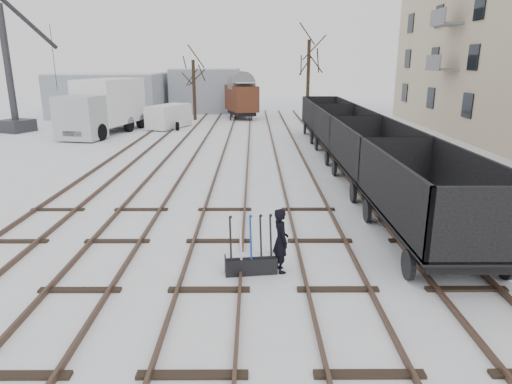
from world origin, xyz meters
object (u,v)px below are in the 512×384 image
at_px(ground_frame, 251,262).
at_px(worker, 281,240).
at_px(freight_wagon_a, 428,213).
at_px(box_van_wagon, 241,97).
at_px(crane, 14,95).
at_px(panel_van, 169,116).
at_px(lorry, 104,106).

height_order(ground_frame, worker, worker).
bearing_deg(freight_wagon_a, box_van_wagon, 101.20).
height_order(ground_frame, crane, crane).
xyz_separation_m(panel_van, crane, (-11.27, -1.66, 1.76)).
bearing_deg(box_van_wagon, worker, -104.28).
bearing_deg(box_van_wagon, freight_wagon_a, -96.28).
distance_m(ground_frame, crane, 30.45).
height_order(panel_van, crane, crane).
distance_m(ground_frame, box_van_wagon, 32.57).
relative_size(worker, lorry, 0.19).
height_order(box_van_wagon, lorry, lorry).
bearing_deg(lorry, crane, -178.11).
bearing_deg(worker, freight_wagon_a, -84.64).
bearing_deg(ground_frame, box_van_wagon, 84.53).
bearing_deg(crane, freight_wagon_a, -22.44).
relative_size(worker, freight_wagon_a, 0.26).
height_order(worker, box_van_wagon, box_van_wagon).
relative_size(freight_wagon_a, lorry, 0.73).
bearing_deg(freight_wagon_a, panel_van, 115.67).
bearing_deg(worker, box_van_wagon, -12.18).
bearing_deg(lorry, panel_van, 46.98).
height_order(ground_frame, lorry, lorry).
relative_size(lorry, crane, 0.87).
xyz_separation_m(worker, panel_van, (-7.44, 26.02, 0.13)).
bearing_deg(ground_frame, freight_wagon_a, 11.54).
distance_m(lorry, crane, 7.26).
distance_m(worker, lorry, 25.88).
bearing_deg(ground_frame, crane, 118.95).
distance_m(panel_van, crane, 11.53).
bearing_deg(ground_frame, worker, 0.24).
bearing_deg(freight_wagon_a, crane, 135.33).
bearing_deg(crane, panel_van, 30.60).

